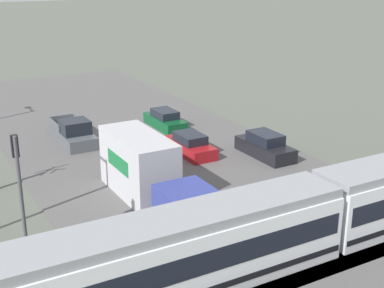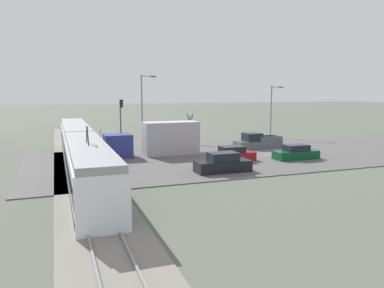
{
  "view_description": "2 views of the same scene",
  "coord_description": "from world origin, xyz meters",
  "px_view_note": "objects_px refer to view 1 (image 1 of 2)",
  "views": [
    {
      "loc": [
        14.63,
        35.96,
        12.3
      ],
      "look_at": [
        -0.63,
        8.91,
        1.83
      ],
      "focal_mm": 50.0,
      "sensor_mm": 36.0,
      "label": 1
    },
    {
      "loc": [
        -33.81,
        21.75,
        6.72
      ],
      "look_at": [
        0.24,
        9.29,
        1.54
      ],
      "focal_mm": 35.0,
      "sensor_mm": 36.0,
      "label": 2
    }
  ],
  "objects_px": {
    "sedan_car_1": "(165,120)",
    "traffic_light_pole": "(19,182)",
    "pickup_truck": "(73,133)",
    "box_truck": "(149,175)",
    "light_rail_tram": "(324,213)",
    "sedan_car_2": "(265,146)",
    "sedan_car_0": "(190,145)",
    "no_parking_sign": "(23,261)"
  },
  "relations": [
    {
      "from": "pickup_truck",
      "to": "box_truck",
      "type": "bearing_deg",
      "value": 92.21
    },
    {
      "from": "box_truck",
      "to": "no_parking_sign",
      "type": "bearing_deg",
      "value": 32.74
    },
    {
      "from": "sedan_car_0",
      "to": "no_parking_sign",
      "type": "height_order",
      "value": "no_parking_sign"
    },
    {
      "from": "light_rail_tram",
      "to": "box_truck",
      "type": "bearing_deg",
      "value": -58.81
    },
    {
      "from": "sedan_car_0",
      "to": "sedan_car_1",
      "type": "relative_size",
      "value": 0.98
    },
    {
      "from": "sedan_car_0",
      "to": "no_parking_sign",
      "type": "relative_size",
      "value": 2.03
    },
    {
      "from": "sedan_car_2",
      "to": "no_parking_sign",
      "type": "height_order",
      "value": "no_parking_sign"
    },
    {
      "from": "sedan_car_0",
      "to": "traffic_light_pole",
      "type": "xyz_separation_m",
      "value": [
        12.86,
        8.32,
        2.99
      ]
    },
    {
      "from": "no_parking_sign",
      "to": "light_rail_tram",
      "type": "bearing_deg",
      "value": 166.26
    },
    {
      "from": "sedan_car_1",
      "to": "traffic_light_pole",
      "type": "distance_m",
      "value": 20.59
    },
    {
      "from": "sedan_car_0",
      "to": "traffic_light_pole",
      "type": "distance_m",
      "value": 15.6
    },
    {
      "from": "sedan_car_1",
      "to": "sedan_car_2",
      "type": "height_order",
      "value": "sedan_car_2"
    },
    {
      "from": "light_rail_tram",
      "to": "traffic_light_pole",
      "type": "relative_size",
      "value": 5.53
    },
    {
      "from": "box_truck",
      "to": "sedan_car_1",
      "type": "bearing_deg",
      "value": -120.13
    },
    {
      "from": "light_rail_tram",
      "to": "sedan_car_0",
      "type": "bearing_deg",
      "value": -93.35
    },
    {
      "from": "pickup_truck",
      "to": "traffic_light_pole",
      "type": "xyz_separation_m",
      "value": [
        6.69,
        14.59,
        2.89
      ]
    },
    {
      "from": "sedan_car_2",
      "to": "pickup_truck",
      "type": "bearing_deg",
      "value": 138.46
    },
    {
      "from": "box_truck",
      "to": "pickup_truck",
      "type": "distance_m",
      "value": 12.02
    },
    {
      "from": "box_truck",
      "to": "sedan_car_1",
      "type": "relative_size",
      "value": 2.19
    },
    {
      "from": "light_rail_tram",
      "to": "pickup_truck",
      "type": "height_order",
      "value": "light_rail_tram"
    },
    {
      "from": "sedan_car_2",
      "to": "no_parking_sign",
      "type": "relative_size",
      "value": 2.14
    },
    {
      "from": "no_parking_sign",
      "to": "box_truck",
      "type": "bearing_deg",
      "value": -147.26
    },
    {
      "from": "light_rail_tram",
      "to": "sedan_car_2",
      "type": "distance_m",
      "value": 12.04
    },
    {
      "from": "sedan_car_1",
      "to": "sedan_car_2",
      "type": "bearing_deg",
      "value": 107.21
    },
    {
      "from": "box_truck",
      "to": "light_rail_tram",
      "type": "bearing_deg",
      "value": 121.19
    },
    {
      "from": "pickup_truck",
      "to": "sedan_car_0",
      "type": "height_order",
      "value": "pickup_truck"
    },
    {
      "from": "light_rail_tram",
      "to": "sedan_car_1",
      "type": "xyz_separation_m",
      "value": [
        -2.09,
        -20.14,
        -0.99
      ]
    },
    {
      "from": "traffic_light_pole",
      "to": "pickup_truck",
      "type": "bearing_deg",
      "value": -114.63
    },
    {
      "from": "light_rail_tram",
      "to": "sedan_car_2",
      "type": "xyz_separation_m",
      "value": [
        -4.94,
        -10.94,
        -0.91
      ]
    },
    {
      "from": "box_truck",
      "to": "pickup_truck",
      "type": "xyz_separation_m",
      "value": [
        0.46,
        -11.98,
        -0.89
      ]
    },
    {
      "from": "sedan_car_0",
      "to": "sedan_car_2",
      "type": "xyz_separation_m",
      "value": [
        -4.13,
        2.86,
        0.08
      ]
    },
    {
      "from": "sedan_car_1",
      "to": "light_rail_tram",
      "type": "bearing_deg",
      "value": 84.07
    },
    {
      "from": "sedan_car_1",
      "to": "sedan_car_0",
      "type": "bearing_deg",
      "value": 78.56
    },
    {
      "from": "sedan_car_1",
      "to": "pickup_truck",
      "type": "bearing_deg",
      "value": 0.55
    },
    {
      "from": "traffic_light_pole",
      "to": "no_parking_sign",
      "type": "height_order",
      "value": "traffic_light_pole"
    },
    {
      "from": "light_rail_tram",
      "to": "box_truck",
      "type": "xyz_separation_m",
      "value": [
        4.9,
        -8.1,
        -0.0
      ]
    },
    {
      "from": "sedan_car_1",
      "to": "traffic_light_pole",
      "type": "bearing_deg",
      "value": 46.03
    },
    {
      "from": "no_parking_sign",
      "to": "sedan_car_0",
      "type": "bearing_deg",
      "value": -141.55
    },
    {
      "from": "sedan_car_2",
      "to": "traffic_light_pole",
      "type": "distance_m",
      "value": 18.08
    },
    {
      "from": "sedan_car_0",
      "to": "sedan_car_1",
      "type": "height_order",
      "value": "sedan_car_1"
    },
    {
      "from": "pickup_truck",
      "to": "sedan_car_1",
      "type": "xyz_separation_m",
      "value": [
        -7.46,
        -0.07,
        -0.1
      ]
    },
    {
      "from": "sedan_car_2",
      "to": "sedan_car_1",
      "type": "bearing_deg",
      "value": 107.21
    }
  ]
}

